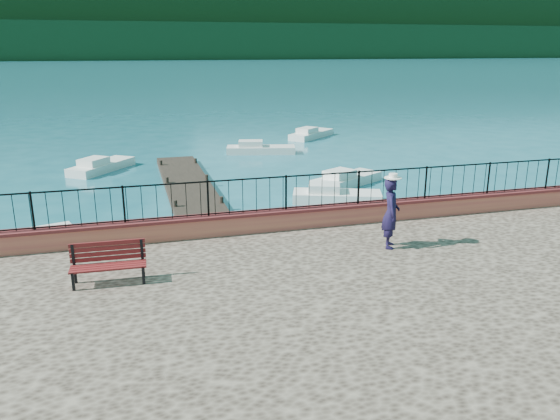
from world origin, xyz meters
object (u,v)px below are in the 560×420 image
person (391,213)px  boat_3 (102,163)px  park_bench (109,271)px  boat_5 (312,132)px  boat_0 (71,237)px  boat_2 (347,176)px  boat_4 (261,147)px  boat_1 (337,193)px

person → boat_3: bearing=46.6°
boat_3 → person: bearing=-118.8°
park_bench → boat_5: 28.36m
boat_0 → boat_2: bearing=7.9°
park_bench → boat_2: park_bench is taller
boat_4 → boat_5: same height
person → boat_2: bearing=5.3°
boat_1 → boat_2: 3.08m
person → boat_3: (-7.74, 17.28, -1.72)m
boat_3 → boat_4: 9.48m
boat_0 → boat_5: size_ratio=0.91×
boat_1 → person: bearing=-82.4°
boat_3 → boat_4: bearing=-37.8°
person → boat_2: person is taller
person → boat_1: person is taller
boat_1 → boat_5: bearing=94.8°
boat_0 → boat_4: bearing=38.5°
person → boat_1: 8.71m
boat_3 → boat_5: size_ratio=0.93×
boat_5 → person: bearing=-145.8°
boat_2 → boat_5: same height
boat_1 → boat_4: same height
boat_4 → boat_5: 6.93m
park_bench → boat_5: bearing=64.1°
boat_0 → boat_4: size_ratio=0.95×
boat_1 → boat_2: same height
boat_0 → boat_2: (11.73, 5.49, 0.00)m
boat_2 → boat_4: same height
boat_0 → boat_1: same height
park_bench → person: (6.96, 0.40, 0.64)m
park_bench → boat_0: bearing=105.1°
person → boat_5: size_ratio=0.43×
boat_2 → boat_5: 13.94m
boat_5 → boat_1: bearing=-146.7°
person → boat_4: person is taller
park_bench → boat_2: size_ratio=0.43×
boat_0 → boat_5: 24.10m
boat_3 → boat_5: bearing=-25.3°
boat_0 → boat_2: size_ratio=1.03×
boat_1 → boat_3: size_ratio=0.91×
boat_4 → boat_5: bearing=58.6°
boat_1 → boat_2: size_ratio=0.96×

